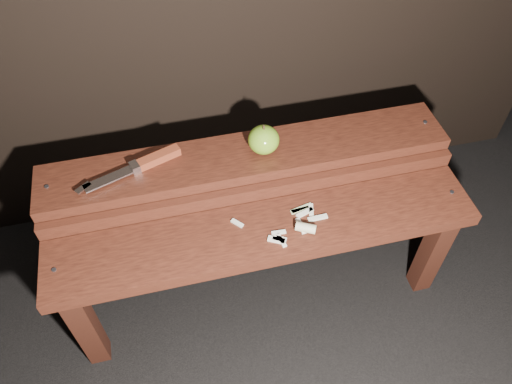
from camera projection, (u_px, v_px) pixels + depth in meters
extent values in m
plane|color=black|center=(260.00, 290.00, 1.71)|extent=(60.00, 60.00, 0.00)
cube|color=black|center=(86.00, 326.00, 1.43)|extent=(0.06, 0.06, 0.38)
cube|color=black|center=(432.00, 252.00, 1.59)|extent=(0.06, 0.06, 0.38)
cube|color=#3E190F|center=(265.00, 233.00, 1.38)|extent=(1.20, 0.20, 0.04)
cylinder|color=slate|center=(54.00, 270.00, 1.28)|extent=(0.01, 0.01, 0.00)
cylinder|color=slate|center=(452.00, 192.00, 1.45)|extent=(0.01, 0.01, 0.00)
cube|color=black|center=(81.00, 235.00, 1.58)|extent=(0.06, 0.06, 0.46)
cube|color=black|center=(396.00, 176.00, 1.75)|extent=(0.06, 0.06, 0.46)
cube|color=#3E190F|center=(256.00, 193.00, 1.42)|extent=(1.20, 0.02, 0.05)
cube|color=#3E190F|center=(247.00, 158.00, 1.46)|extent=(1.20, 0.18, 0.04)
cylinder|color=slate|center=(47.00, 187.00, 1.36)|extent=(0.01, 0.01, 0.00)
cylinder|color=slate|center=(425.00, 122.00, 1.53)|extent=(0.01, 0.01, 0.00)
ellipsoid|color=olive|center=(264.00, 140.00, 1.42)|extent=(0.09, 0.09, 0.08)
cylinder|color=#382314|center=(264.00, 127.00, 1.38)|extent=(0.01, 0.01, 0.01)
cube|color=maroon|center=(159.00, 157.00, 1.41)|extent=(0.13, 0.07, 0.02)
cube|color=silver|center=(135.00, 168.00, 1.39)|extent=(0.03, 0.04, 0.03)
cube|color=silver|center=(108.00, 179.00, 1.36)|extent=(0.14, 0.08, 0.00)
cube|color=silver|center=(83.00, 188.00, 1.34)|extent=(0.05, 0.04, 0.00)
cube|color=beige|center=(305.00, 213.00, 1.40)|extent=(0.06, 0.03, 0.01)
cube|color=beige|center=(311.00, 209.00, 1.40)|extent=(0.02, 0.04, 0.01)
cube|color=beige|center=(280.00, 239.00, 1.34)|extent=(0.04, 0.03, 0.01)
cube|color=beige|center=(237.00, 223.00, 1.37)|extent=(0.03, 0.04, 0.01)
cube|color=beige|center=(318.00, 218.00, 1.38)|extent=(0.06, 0.01, 0.01)
cube|color=beige|center=(276.00, 240.00, 1.34)|extent=(0.05, 0.04, 0.01)
cube|color=beige|center=(301.00, 226.00, 1.37)|extent=(0.02, 0.05, 0.01)
cube|color=beige|center=(279.00, 232.00, 1.35)|extent=(0.04, 0.01, 0.01)
cube|color=beige|center=(281.00, 240.00, 1.34)|extent=(0.02, 0.05, 0.01)
cylinder|color=#C9BB8C|center=(306.00, 228.00, 1.35)|extent=(0.06, 0.05, 0.03)
cube|color=#BCC988|center=(302.00, 208.00, 1.41)|extent=(0.07, 0.03, 0.00)
cube|color=#BCC988|center=(302.00, 210.00, 1.40)|extent=(0.07, 0.02, 0.00)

